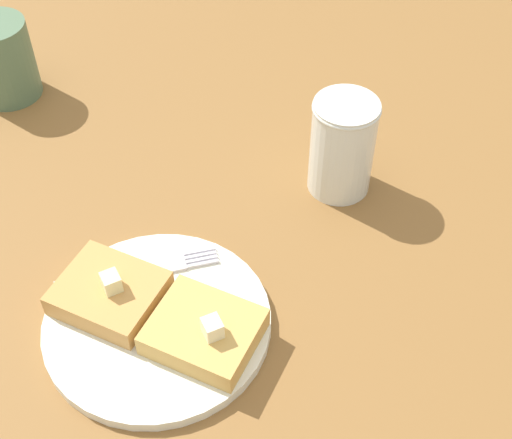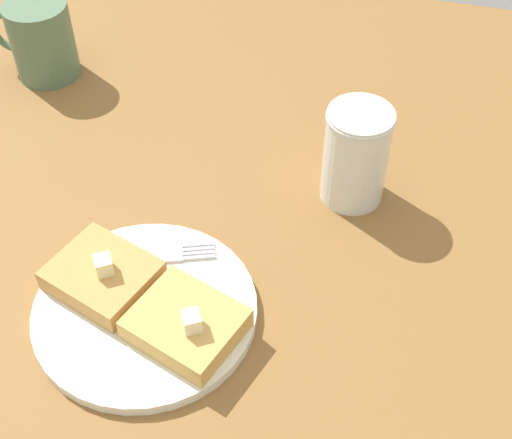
{
  "view_description": "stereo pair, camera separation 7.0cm",
  "coord_description": "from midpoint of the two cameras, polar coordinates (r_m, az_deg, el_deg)",
  "views": [
    {
      "loc": [
        -9.51,
        48.92,
        58.58
      ],
      "look_at": [
        -4.12,
        1.47,
        7.32
      ],
      "focal_mm": 50.0,
      "sensor_mm": 36.0,
      "label": 1
    },
    {
      "loc": [
        -16.38,
        47.63,
        58.58
      ],
      "look_at": [
        -4.12,
        1.47,
        7.32
      ],
      "focal_mm": 50.0,
      "sensor_mm": 36.0,
      "label": 2
    }
  ],
  "objects": [
    {
      "name": "table_surface",
      "position": [
        0.76,
        -0.09,
        -1.82
      ],
      "size": [
        106.23,
        106.23,
        2.82
      ],
      "primitive_type": "cube",
      "color": "brown",
      "rests_on": "ground"
    },
    {
      "name": "plate",
      "position": [
        0.68,
        -5.94,
        -7.37
      ],
      "size": [
        21.22,
        21.22,
        1.19
      ],
      "color": "white",
      "rests_on": "table_surface"
    },
    {
      "name": "toast_slice_left",
      "position": [
        0.65,
        -2.52,
        -8.53
      ],
      "size": [
        11.44,
        10.59,
        2.35
      ],
      "primitive_type": "cube",
      "rotation": [
        0.0,
        0.0,
        -0.33
      ],
      "color": "tan",
      "rests_on": "plate"
    },
    {
      "name": "toast_slice_middle",
      "position": [
        0.69,
        -9.35,
        -4.61
      ],
      "size": [
        11.44,
        10.59,
        2.35
      ],
      "primitive_type": "cube",
      "rotation": [
        0.0,
        0.0,
        -0.33
      ],
      "color": "tan",
      "rests_on": "plate"
    },
    {
      "name": "butter_pat_primary",
      "position": [
        0.62,
        -1.95,
        -8.33
      ],
      "size": [
        2.27,
        2.33,
        1.76
      ],
      "primitive_type": "cube",
      "rotation": [
        0.0,
        0.0,
        2.12
      ],
      "color": "#F6EEC6",
      "rests_on": "toast_slice_left"
    },
    {
      "name": "butter_pat_secondary",
      "position": [
        0.67,
        -9.2,
        -3.78
      ],
      "size": [
        2.3,
        2.34,
        1.76
      ],
      "primitive_type": "cube",
      "rotation": [
        0.0,
        0.0,
        2.17
      ],
      "color": "beige",
      "rests_on": "toast_slice_middle"
    },
    {
      "name": "fork",
      "position": [
        0.71,
        -6.1,
        -3.05
      ],
      "size": [
        15.47,
        7.01,
        0.36
      ],
      "color": "silver",
      "rests_on": "plate"
    },
    {
      "name": "syrup_jar",
      "position": [
        0.76,
        10.57,
        4.68
      ],
      "size": [
        7.12,
        7.12,
        11.28
      ],
      "color": "#5A2810",
      "rests_on": "table_surface"
    },
    {
      "name": "coffee_mug",
      "position": [
        0.96,
        -14.81,
        13.64
      ],
      "size": [
        11.21,
        8.04,
        9.97
      ],
      "color": "#527053",
      "rests_on": "table_surface"
    }
  ]
}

